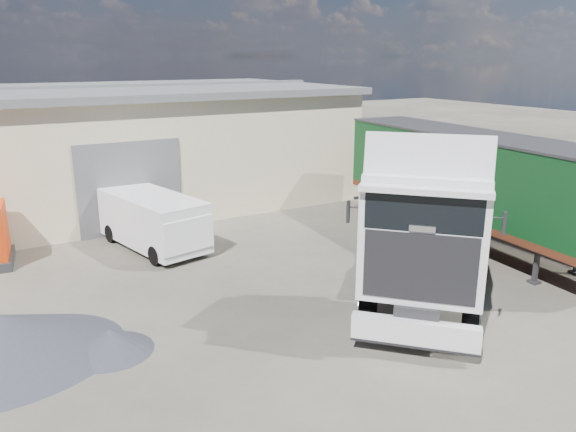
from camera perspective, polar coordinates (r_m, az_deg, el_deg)
ground at (r=14.97m, az=2.48°, el=-10.63°), size 120.00×120.00×0.00m
warehouse at (r=27.60m, az=-27.14°, el=5.80°), size 30.60×12.60×5.42m
brick_boundary_wall at (r=26.04m, az=17.05°, el=3.17°), size 0.35×26.00×2.50m
tractor_unit at (r=15.04m, az=13.74°, el=-2.19°), size 7.30×7.19×5.06m
box_trailer at (r=21.41m, az=18.13°, el=3.79°), size 3.51×12.38×4.06m
panel_van at (r=20.49m, az=-13.27°, el=-0.61°), size 2.91×5.05×1.94m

